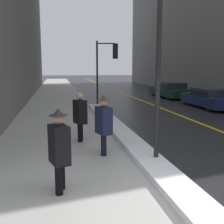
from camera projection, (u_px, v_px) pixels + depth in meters
name	position (u px, v px, depth m)	size (l,w,h in m)	color
ground_plane	(179.00, 207.00, 4.84)	(160.00, 160.00, 0.00)	#232326
sidewalk_slab	(57.00, 103.00, 18.98)	(4.00, 80.00, 0.01)	#B2AFA8
road_centre_stripe	(142.00, 101.00, 20.13)	(0.16, 80.00, 0.00)	gold
snow_bank_curb	(119.00, 130.00, 10.48)	(0.71, 13.69, 0.16)	white
lamp_post	(159.00, 59.00, 6.67)	(0.28, 0.28, 4.22)	black
traffic_light_near	(108.00, 59.00, 16.90)	(1.31, 0.33, 3.94)	black
pedestrian_trailing	(59.00, 147.00, 5.28)	(0.43, 0.57, 1.65)	black
pedestrian_in_fedora	(104.00, 122.00, 7.61)	(0.43, 0.58, 1.66)	black
pedestrian_with_shoulder_bag	(80.00, 114.00, 9.02)	(0.44, 0.75, 1.60)	black
parked_car_navy	(210.00, 98.00, 16.69)	(1.81, 4.32, 1.15)	navy
parked_car_dark_green	(170.00, 90.00, 22.42)	(2.01, 4.73, 1.19)	black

